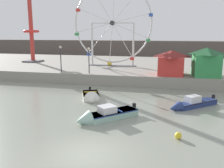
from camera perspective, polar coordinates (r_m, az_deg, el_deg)
The scene contains 13 objects.
ground_plane at distance 14.48m, azimuth -5.61°, elevation -15.40°, with size 240.00×240.00×0.00m, color gray.
quay_promenade at distance 42.08m, azimuth 7.37°, elevation 3.61°, with size 110.00×23.96×1.34m, color gray.
distant_town_skyline at distance 62.43m, azimuth 9.45°, elevation 7.61°, with size 140.00×3.00×4.40m, color #564C47.
motorboat_navy_blue at distance 23.39m, azimuth 17.30°, elevation -4.33°, with size 4.60×4.42×1.31m.
motorboat_seafoam at distance 19.35m, azimuth -2.09°, elevation -7.13°, with size 4.53×4.63×1.43m.
motorboat_white_red_stripe at distance 24.99m, azimuth -4.72°, elevation -2.95°, with size 2.79×4.03×1.48m.
ferris_wheel_white_frame at distance 39.16m, azimuth 0.09°, elevation 13.33°, with size 12.06×1.20×12.54m.
drop_tower_red_tower at distance 46.60m, azimuth -17.89°, elevation 12.75°, with size 2.80×2.80×16.08m.
carnival_booth_green_kiosk at distance 32.01m, azimuth 20.56°, elevation 4.81°, with size 3.50×3.69×3.42m.
carnival_booth_red_striped at distance 31.89m, azimuth 13.30°, elevation 4.86°, with size 3.45×3.90×3.03m.
promenade_lamp_near at distance 32.05m, azimuth -5.26°, elevation 6.30°, with size 0.32×0.32×3.30m.
promenade_lamp_far at distance 33.49m, azimuth -11.54°, elevation 6.48°, with size 0.32×0.32×3.44m.
mooring_buoy_orange at distance 16.61m, azimuth 14.75°, elevation -11.21°, with size 0.44×0.44×0.44m, color yellow.
Camera 1 is at (4.28, -12.15, 6.61)m, focal length 40.41 mm.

